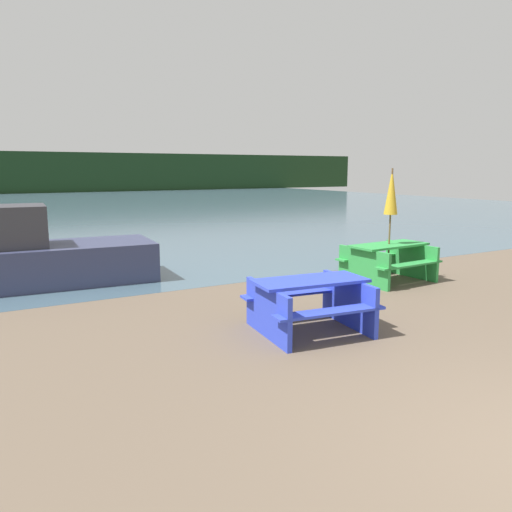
{
  "coord_description": "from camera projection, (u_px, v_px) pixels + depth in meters",
  "views": [
    {
      "loc": [
        -4.11,
        -1.59,
        2.3
      ],
      "look_at": [
        -0.01,
        5.66,
        0.85
      ],
      "focal_mm": 35.0,
      "sensor_mm": 36.0,
      "label": 1
    }
  ],
  "objects": [
    {
      "name": "water",
      "position": [
        49.0,
        206.0,
        31.44
      ],
      "size": [
        60.0,
        50.0,
        0.0
      ],
      "color": "#425B6B",
      "rests_on": "ground_plane"
    },
    {
      "name": "umbrella_gold",
      "position": [
        391.0,
        193.0,
        10.14
      ],
      "size": [
        0.28,
        0.28,
        2.32
      ],
      "color": "brown",
      "rests_on": "ground_plane"
    },
    {
      "name": "picnic_table_blue",
      "position": [
        310.0,
        300.0,
        7.11
      ],
      "size": [
        1.75,
        1.55,
        0.76
      ],
      "rotation": [
        0.0,
        0.0,
        -0.11
      ],
      "color": "blue",
      "rests_on": "ground_plane"
    },
    {
      "name": "far_treeline",
      "position": [
        20.0,
        172.0,
        48.26
      ],
      "size": [
        80.0,
        1.6,
        4.0
      ],
      "color": "#193319",
      "rests_on": "water"
    },
    {
      "name": "boat",
      "position": [
        28.0,
        256.0,
        9.93
      ],
      "size": [
        4.58,
        1.98,
        1.61
      ],
      "rotation": [
        0.0,
        0.0,
        -0.06
      ],
      "color": "#333856",
      "rests_on": "water"
    },
    {
      "name": "picnic_table_green",
      "position": [
        388.0,
        259.0,
        10.37
      ],
      "size": [
        1.78,
        1.48,
        0.77
      ],
      "rotation": [
        0.0,
        0.0,
        0.06
      ],
      "color": "green",
      "rests_on": "ground_plane"
    }
  ]
}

